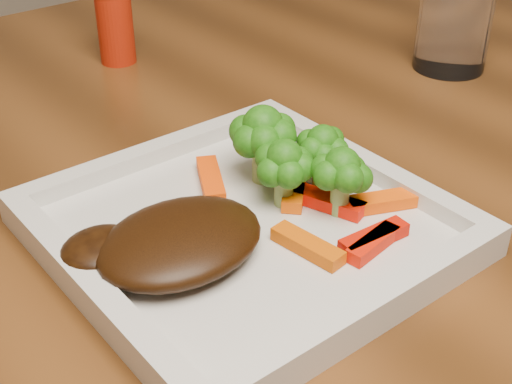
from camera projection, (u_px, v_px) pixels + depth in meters
plate at (246, 231)px, 0.53m from camera, size 0.27×0.27×0.01m
steak at (180, 241)px, 0.49m from camera, size 0.12×0.10×0.03m
broccoli_0 at (263, 142)px, 0.56m from camera, size 0.06×0.06×0.07m
broccoli_1 at (322, 148)px, 0.56m from camera, size 0.05×0.05×0.06m
broccoli_2 at (341, 179)px, 0.53m from camera, size 0.06×0.06×0.06m
broccoli_3 at (284, 169)px, 0.54m from camera, size 0.06×0.06×0.06m
carrot_0 at (373, 244)px, 0.50m from camera, size 0.05×0.02×0.01m
carrot_1 at (386, 201)px, 0.55m from camera, size 0.06×0.04×0.01m
carrot_2 at (308, 246)px, 0.50m from camera, size 0.02×0.06×0.01m
carrot_3 at (305, 151)px, 0.61m from camera, size 0.05×0.04×0.01m
carrot_4 at (211, 180)px, 0.57m from camera, size 0.04×0.06×0.01m
carrot_5 at (326, 201)px, 0.55m from camera, size 0.04×0.06×0.01m
carrot_6 at (295, 188)px, 0.56m from camera, size 0.05×0.05×0.01m
spice_shaker at (115, 23)px, 0.80m from camera, size 0.05×0.05×0.09m
drinking_glass at (455, 16)px, 0.78m from camera, size 0.10×0.10×0.12m
carrot_7 at (374, 238)px, 0.51m from camera, size 0.06×0.02×0.01m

